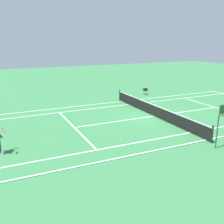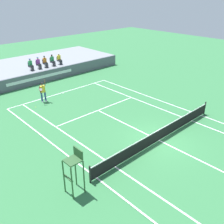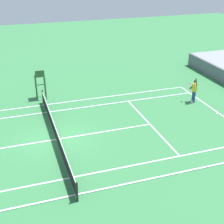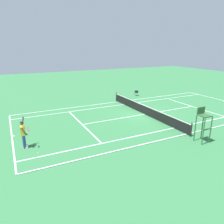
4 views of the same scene
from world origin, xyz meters
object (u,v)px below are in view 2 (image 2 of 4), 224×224
Objects in this scene: spectator_seated_0 at (31,65)px; tennis_player at (43,92)px; umpire_chair at (74,166)px; spectator_seated_4 at (59,59)px; tennis_ball at (36,107)px; spectator_seated_1 at (39,63)px; spectator_seated_2 at (45,62)px; spectator_seated_3 at (53,61)px.

tennis_player is (-1.91, -5.82, -0.89)m from spectator_seated_0.
spectator_seated_4 is at bearing 59.58° from umpire_chair.
spectator_seated_4 is 19.70m from umpire_chair.
spectator_seated_0 and spectator_seated_4 have the same top height.
tennis_player is 30.63× the size of tennis_ball.
spectator_seated_4 reaches higher than tennis_ball.
spectator_seated_0 is 1.00× the size of spectator_seated_1.
tennis_player reaches higher than tennis_ball.
spectator_seated_4 is at bearing 0.00° from spectator_seated_2.
spectator_seated_1 is 2.66m from spectator_seated_4.
umpire_chair is (-9.97, -16.99, -0.32)m from spectator_seated_4.
spectator_seated_4 is 18.60× the size of tennis_ball.
spectator_seated_0 is 0.92m from spectator_seated_1.
spectator_seated_1 is (0.92, 0.00, 0.00)m from spectator_seated_0.
spectator_seated_1 is 18.60× the size of tennis_ball.
spectator_seated_4 is (3.58, 0.00, 0.00)m from spectator_seated_0.
tennis_player is (-5.50, -5.82, -0.89)m from spectator_seated_4.
spectator_seated_2 is 1.85m from spectator_seated_4.
spectator_seated_3 is at bearing 61.91° from umpire_chair.
spectator_seated_3 is 1.00× the size of spectator_seated_4.
spectator_seated_4 is (0.91, 0.00, 0.00)m from spectator_seated_3.
umpire_chair is at bearing -113.29° from spectator_seated_1.
spectator_seated_2 is 0.52× the size of umpire_chair.
spectator_seated_4 reaches higher than umpire_chair.
tennis_ball is (-5.75, -6.43, -1.85)m from spectator_seated_3.
spectator_seated_4 reaches higher than tennis_player.
tennis_player is (-4.59, -5.82, -0.89)m from spectator_seated_3.
spectator_seated_3 is 0.91m from spectator_seated_4.
spectator_seated_1 reaches higher than tennis_ball.
spectator_seated_1 is 1.00× the size of spectator_seated_3.
spectator_seated_2 is at bearing 64.44° from umpire_chair.
spectator_seated_1 and spectator_seated_4 have the same top height.
spectator_seated_2 is 0.94m from spectator_seated_3.
spectator_seated_4 is at bearing 0.00° from spectator_seated_1.
spectator_seated_0 reaches higher than umpire_chair.
spectator_seated_1 is at bearing 58.12° from tennis_ball.
spectator_seated_2 is (0.81, 0.00, 0.00)m from spectator_seated_1.
spectator_seated_3 is 19.26m from umpire_chair.
spectator_seated_0 is 3.58m from spectator_seated_4.
spectator_seated_4 is at bearing 0.00° from spectator_seated_0.
spectator_seated_0 is 1.00× the size of spectator_seated_2.
spectator_seated_0 and spectator_seated_3 have the same top height.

